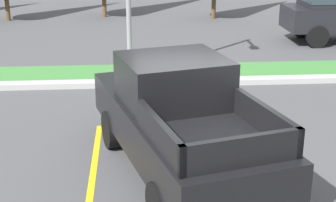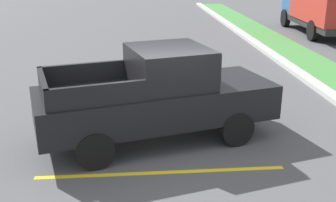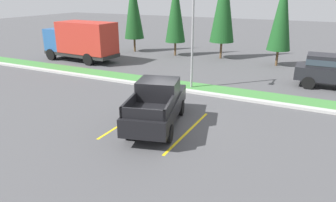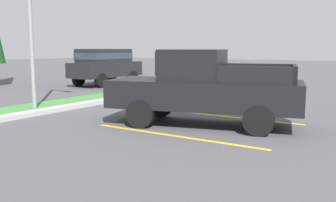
% 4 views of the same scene
% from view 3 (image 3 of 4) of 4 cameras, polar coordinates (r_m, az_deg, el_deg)
% --- Properties ---
extents(ground_plane, '(120.00, 120.00, 0.00)m').
position_cam_3_polar(ground_plane, '(14.59, 0.18, -4.36)').
color(ground_plane, '#4C4C4F').
extents(parking_line_near, '(0.12, 4.80, 0.01)m').
position_cam_3_polar(parking_line_near, '(15.30, -7.13, -3.35)').
color(parking_line_near, yellow).
rests_on(parking_line_near, ground).
extents(parking_line_far, '(0.12, 4.80, 0.01)m').
position_cam_3_polar(parking_line_far, '(13.94, 3.64, -5.57)').
color(parking_line_far, yellow).
rests_on(parking_line_far, ground).
extents(curb_strip, '(56.00, 0.40, 0.15)m').
position_cam_3_polar(curb_strip, '(18.89, 6.92, 1.36)').
color(curb_strip, '#B2B2AD').
rests_on(curb_strip, ground).
extents(grass_median, '(56.00, 1.80, 0.06)m').
position_cam_3_polar(grass_median, '(19.90, 8.00, 2.11)').
color(grass_median, '#42843D').
rests_on(grass_median, ground).
extents(pickup_truck_main, '(3.20, 5.53, 2.10)m').
position_cam_3_polar(pickup_truck_main, '(14.21, -2.00, -0.52)').
color(pickup_truck_main, black).
rests_on(pickup_truck_main, ground).
extents(cargo_truck_distant, '(6.90, 2.76, 3.40)m').
position_cam_3_polar(cargo_truck_distant, '(28.75, -15.46, 10.66)').
color(cargo_truck_distant, black).
rests_on(cargo_truck_distant, ground).
extents(suv_distant, '(4.62, 2.00, 2.10)m').
position_cam_3_polar(suv_distant, '(22.34, 27.94, 5.14)').
color(suv_distant, black).
rests_on(suv_distant, ground).
extents(street_light, '(0.24, 1.49, 6.46)m').
position_cam_3_polar(street_light, '(19.25, 4.33, 13.07)').
color(street_light, gray).
rests_on(street_light, ground).
extents(cypress_tree_leftmost, '(1.94, 1.94, 7.46)m').
position_cam_3_polar(cypress_tree_leftmost, '(32.25, -6.32, 16.65)').
color(cypress_tree_leftmost, brown).
rests_on(cypress_tree_leftmost, ground).
extents(cypress_tree_left_inner, '(1.88, 1.88, 7.23)m').
position_cam_3_polar(cypress_tree_left_inner, '(29.99, 1.37, 16.30)').
color(cypress_tree_left_inner, brown).
rests_on(cypress_tree_left_inner, ground).
extents(cypress_tree_center, '(2.18, 2.18, 8.40)m').
position_cam_3_polar(cypress_tree_center, '(29.01, 10.08, 17.29)').
color(cypress_tree_center, brown).
rests_on(cypress_tree_center, ground).
extents(cypress_tree_right_inner, '(1.87, 1.87, 7.18)m').
position_cam_3_polar(cypress_tree_right_inner, '(27.19, 20.05, 14.80)').
color(cypress_tree_right_inner, brown).
rests_on(cypress_tree_right_inner, ground).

